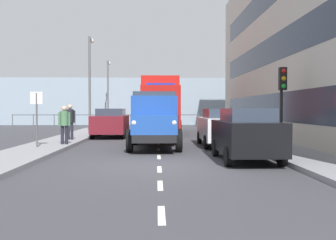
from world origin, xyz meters
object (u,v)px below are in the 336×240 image
Objects in this scene: lorry_cargo_red at (160,104)px; street_sign at (37,109)px; lamp_post_far at (108,87)px; truck_vintage_blue at (155,121)px; car_black_kerbside_near at (246,134)px; pedestrian_couple_b at (70,119)px; pedestrian_by_lamp at (64,122)px; traffic_light_near at (282,90)px; lamp_post_promenade at (90,75)px; car_white_kerbside_1 at (221,127)px; car_maroon_oppositeside_0 at (111,122)px.

lorry_cargo_red is 3.65× the size of street_sign.
truck_vintage_blue is at bearing 102.60° from lamp_post_far.
lamp_post_far is (7.59, -24.41, 2.96)m from car_black_kerbside_near.
truck_vintage_blue reaches higher than pedestrian_couple_b.
traffic_light_near reaches higher than pedestrian_by_lamp.
lamp_post_promenade is at bearing -91.10° from street_sign.
lamp_post_far reaches higher than traffic_light_near.
lamp_post_promenade reaches higher than car_white_kerbside_1.
lorry_cargo_red is (-0.32, -10.21, 0.90)m from truck_vintage_blue.
lamp_post_promenade is at bearing -86.57° from pedestrian_by_lamp.
car_black_kerbside_near is at bearing 51.92° from traffic_light_near.
lorry_cargo_red reaches higher than truck_vintage_blue.
lorry_cargo_red reaches higher than car_white_kerbside_1.
truck_vintage_blue is at bearing 18.51° from car_white_kerbside_1.
traffic_light_near reaches higher than car_maroon_oppositeside_0.
car_black_kerbside_near is at bearing 107.27° from lamp_post_far.
pedestrian_couple_b is (0.31, -2.46, 0.06)m from pedestrian_by_lamp.
lorry_cargo_red is 1.98× the size of car_white_kerbside_1.
pedestrian_couple_b reaches higher than car_white_kerbside_1.
truck_vintage_blue is at bearing 113.52° from lamp_post_promenade.
car_maroon_oppositeside_0 is 2.56× the size of pedestrian_by_lamp.
pedestrian_by_lamp reaches higher than car_black_kerbside_near.
lamp_post_promenade reaches higher than lorry_cargo_red.
car_white_kerbside_1 is 12.54m from lamp_post_promenade.
lorry_cargo_red reaches higher than car_black_kerbside_near.
street_sign is at bearing 82.28° from pedestrian_couple_b.
car_maroon_oppositeside_0 is at bearing -45.51° from traffic_light_near.
pedestrian_by_lamp reaches higher than car_white_kerbside_1.
truck_vintage_blue is at bearing 171.35° from pedestrian_by_lamp.
traffic_light_near is (-2.08, 2.25, 1.58)m from car_white_kerbside_1.
street_sign is (0.50, 3.70, 0.48)m from pedestrian_couple_b.
pedestrian_couple_b reaches higher than car_black_kerbside_near.
lamp_post_far is at bearing -64.54° from lorry_cargo_red.
pedestrian_by_lamp is at bearing 97.08° from pedestrian_couple_b.
pedestrian_couple_b is at bearing -43.67° from car_black_kerbside_near.
pedestrian_couple_b is at bearing 57.23° from lorry_cargo_red.
lorry_cargo_red is at bearing -91.81° from truck_vintage_blue.
lamp_post_promenade is at bearing -66.48° from truck_vintage_blue.
lamp_post_promenade is at bearing -62.24° from car_black_kerbside_near.
car_maroon_oppositeside_0 is at bearing 116.33° from lamp_post_promenade.
lamp_post_promenade is at bearing -87.78° from pedestrian_couple_b.
traffic_light_near is at bearing 129.44° from lamp_post_promenade.
lamp_post_promenade is (7.57, -9.49, 3.17)m from car_white_kerbside_1.
pedestrian_couple_b reaches higher than pedestrian_by_lamp.
traffic_light_near is 1.42× the size of street_sign.
car_white_kerbside_1 is 8.00m from car_maroon_oppositeside_0.
car_black_kerbside_near is 25.73m from lamp_post_far.
traffic_light_near is at bearing 134.49° from car_maroon_oppositeside_0.
pedestrian_by_lamp is 10.33m from lamp_post_promenade.
street_sign is at bearing 11.94° from car_white_kerbside_1.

